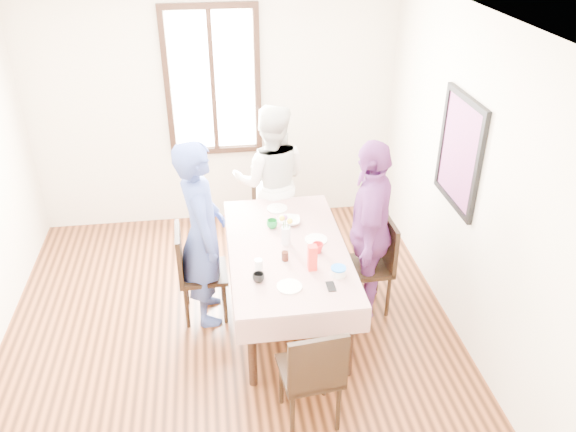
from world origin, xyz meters
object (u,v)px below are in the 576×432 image
object	(u,v)px
person_right	(367,230)
chair_near	(310,371)
chair_far	(272,213)
chair_left	(203,273)
dining_table	(287,283)
person_left	(202,234)
chair_right	(367,266)
person_far	(272,182)

from	to	relation	value
person_right	chair_near	bearing A→B (deg)	-11.63
chair_far	person_right	distance (m)	1.38
chair_left	chair_far	bearing A→B (deg)	141.76
chair_left	chair_near	xyz separation A→B (m)	(0.74, -1.32, 0.00)
chair_left	dining_table	bearing A→B (deg)	76.03
chair_far	person_left	distance (m)	1.30
chair_right	person_right	world-z (taller)	person_right
person_far	person_right	world-z (taller)	person_right
chair_left	person_right	bearing A→B (deg)	83.98
dining_table	chair_left	world-z (taller)	chair_left
dining_table	person_left	distance (m)	0.88
person_far	dining_table	bearing A→B (deg)	98.69
chair_left	chair_right	world-z (taller)	same
person_right	chair_left	bearing A→B (deg)	-75.14
person_right	person_far	bearing A→B (deg)	-127.53
chair_left	person_left	distance (m)	0.41
person_right	person_left	bearing A→B (deg)	-75.20
dining_table	chair_far	world-z (taller)	chair_far
chair_near	chair_right	bearing A→B (deg)	52.81
dining_table	chair_right	xyz separation A→B (m)	(0.74, 0.05, 0.08)
dining_table	person_far	xyz separation A→B (m)	(0.00, 1.14, 0.45)
chair_right	person_right	bearing A→B (deg)	88.60
chair_left	person_left	bearing A→B (deg)	88.13
chair_near	person_far	distance (m)	2.33
chair_right	chair_far	distance (m)	1.33
chair_left	person_far	size ratio (longest dim) A/B	0.55
dining_table	person_far	size ratio (longest dim) A/B	1.02
chair_far	person_left	size ratio (longest dim) A/B	0.53
chair_left	person_left	world-z (taller)	person_left
chair_near	person_right	size ratio (longest dim) A/B	0.54
person_left	chair_right	bearing A→B (deg)	-98.26
chair_far	chair_left	bearing A→B (deg)	58.29
chair_far	person_right	bearing A→B (deg)	127.62
chair_near	person_left	world-z (taller)	person_left
chair_right	chair_near	bearing A→B (deg)	147.29
person_far	person_right	bearing A→B (deg)	132.15
person_far	chair_right	bearing A→B (deg)	132.87
chair_right	person_left	size ratio (longest dim) A/B	0.53
person_left	person_far	distance (m)	1.22
chair_right	person_far	world-z (taller)	person_far
dining_table	person_far	bearing A→B (deg)	90.00
chair_left	chair_right	distance (m)	1.48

